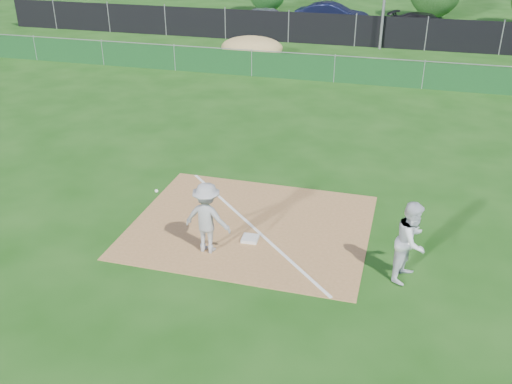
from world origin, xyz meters
TOP-DOWN VIEW (x-y plane):
  - ground at (0.00, 10.00)m, footprint 90.00×90.00m
  - infield_dirt at (0.00, 1.00)m, footprint 6.00×5.00m
  - foul_line at (0.00, 1.00)m, footprint 5.01×5.01m
  - green_fence at (0.00, 15.00)m, footprint 44.00×0.05m
  - dirt_mound at (-5.00, 18.50)m, footprint 3.38×2.60m
  - black_fence at (0.00, 23.00)m, footprint 46.00×0.04m
  - parking_lot at (0.00, 28.00)m, footprint 46.00×9.00m
  - first_base at (0.18, 0.30)m, footprint 0.42×0.42m
  - play_at_first at (-0.65, -0.40)m, footprint 1.90×0.75m
  - runner at (3.96, -0.24)m, footprint 0.96×1.09m
  - car_left at (-6.06, 26.55)m, footprint 4.65×2.84m
  - car_mid at (-2.17, 28.29)m, footprint 4.97×1.89m
  - car_right at (3.91, 27.44)m, footprint 4.98×3.17m

SIDE VIEW (x-z plane):
  - ground at x=0.00m, z-range 0.00..0.00m
  - parking_lot at x=0.00m, z-range 0.00..0.01m
  - infield_dirt at x=0.00m, z-range 0.00..0.02m
  - foul_line at x=0.00m, z-range 0.02..0.03m
  - first_base at x=0.18m, z-range 0.02..0.10m
  - dirt_mound at x=-5.00m, z-range 0.00..1.17m
  - green_fence at x=0.00m, z-range 0.00..1.20m
  - car_right at x=3.91m, z-range 0.01..1.35m
  - car_left at x=-6.06m, z-range 0.01..1.49m
  - car_mid at x=-2.17m, z-range 0.01..1.63m
  - play_at_first at x=-0.65m, z-range 0.02..1.77m
  - black_fence at x=0.00m, z-range 0.00..1.80m
  - runner at x=3.96m, z-range 0.00..1.86m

